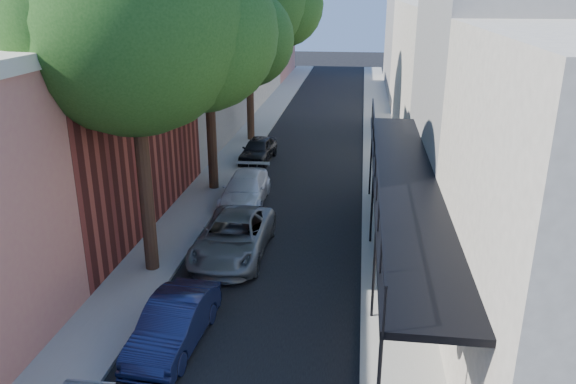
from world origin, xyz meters
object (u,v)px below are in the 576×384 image
(parked_car_d, at_px, (245,189))
(parked_car_e, at_px, (258,149))
(parked_car_b, at_px, (174,324))
(oak_mid, at_px, (217,31))
(oak_near, at_px, (148,21))
(parked_car_c, at_px, (234,237))

(parked_car_d, xyz_separation_m, parked_car_e, (-0.60, 6.38, -0.01))
(parked_car_b, relative_size, parked_car_e, 1.03)
(oak_mid, xyz_separation_m, parked_car_d, (1.42, -1.76, -6.41))
(oak_near, bearing_deg, parked_car_e, 86.51)
(parked_car_b, xyz_separation_m, parked_car_d, (-0.23, 10.33, 0.01))
(oak_near, relative_size, parked_car_e, 3.07)
(parked_car_c, bearing_deg, parked_car_d, 97.30)
(parked_car_b, distance_m, parked_car_c, 5.34)
(parked_car_d, bearing_deg, oak_near, -103.82)
(parked_car_b, height_order, parked_car_d, parked_car_d)
(oak_near, xyz_separation_m, oak_mid, (-0.05, 7.97, -0.82))
(parked_car_b, height_order, parked_car_e, parked_car_e)
(parked_car_d, bearing_deg, parked_car_b, -90.13)
(oak_near, bearing_deg, parked_car_c, 31.45)
(parked_car_b, xyz_separation_m, parked_car_c, (0.37, 5.32, 0.06))
(parked_car_b, distance_m, parked_car_d, 10.33)
(parked_car_b, xyz_separation_m, parked_car_e, (-0.83, 16.71, 0.00))
(parked_car_b, relative_size, parked_car_c, 0.77)
(parked_car_c, bearing_deg, parked_car_b, -93.54)
(oak_near, height_order, parked_car_c, oak_near)
(parked_car_d, bearing_deg, parked_car_e, 93.99)
(oak_mid, distance_m, parked_car_e, 7.95)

